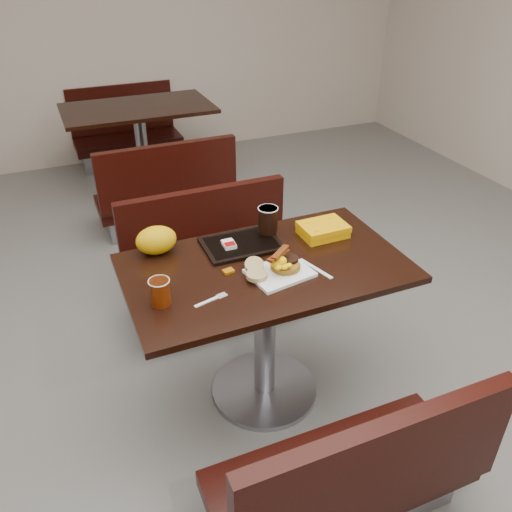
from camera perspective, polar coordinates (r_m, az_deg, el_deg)
name	(u,v)px	position (r m, az deg, el deg)	size (l,w,h in m)	color
floor	(264,391)	(2.73, 0.90, -14.38)	(6.00, 7.00, 0.01)	gray
wall_back	(107,6)	(5.31, -15.82, 24.56)	(6.00, 0.01, 2.80)	#C3B09E
table_near	(265,333)	(2.47, 0.97, -8.34)	(1.20, 0.70, 0.75)	black
bench_near_s	(342,452)	(2.06, 9.34, -20.20)	(1.00, 0.46, 0.72)	black
bench_near_n	(216,262)	(3.01, -4.39, -0.61)	(1.00, 0.46, 0.72)	black
table_far	(142,150)	(4.67, -12.18, 11.11)	(1.20, 0.70, 0.75)	black
bench_far_s	(163,183)	(4.04, -10.02, 7.81)	(1.00, 0.46, 0.72)	black
bench_far_n	(127,128)	(5.33, -13.82, 13.30)	(1.00, 0.46, 0.72)	black
platter	(280,273)	(2.19, 2.59, -1.84)	(0.25, 0.19, 0.01)	white
pancake_stack	(286,265)	(2.20, 3.21, -1.00)	(0.13, 0.13, 0.03)	#9C671A
sausage_patty	(289,259)	(2.21, 3.64, -0.31)	(0.08, 0.08, 0.01)	black
scrambled_eggs	(281,262)	(2.15, 2.72, -0.66)	(0.09, 0.07, 0.04)	#FFC605
bacon_strips	(278,255)	(2.15, 2.45, 0.12)	(0.14, 0.06, 0.01)	#431104
muffin_bottom	(257,275)	(2.14, 0.07, -2.09)	(0.09, 0.09, 0.02)	tan
muffin_top	(254,265)	(2.18, -0.19, -0.99)	(0.08, 0.08, 0.02)	tan
coffee_cup_near	(160,292)	(2.03, -10.33, -3.88)	(0.08, 0.08, 0.11)	#952F05
fork	(206,302)	(2.04, -5.40, -4.97)	(0.14, 0.03, 0.00)	white
knife	(316,269)	(2.24, 6.47, -1.36)	(0.19, 0.02, 0.00)	white
condiment_syrup	(228,271)	(2.20, -3.00, -1.64)	(0.04, 0.03, 0.01)	#A45507
condiment_ketchup	(233,257)	(2.30, -2.49, -0.14)	(0.03, 0.03, 0.01)	#8C0504
tray	(241,244)	(2.38, -1.60, 1.28)	(0.34, 0.24, 0.02)	black
hashbrown_sleeve_left	(229,244)	(2.35, -2.96, 1.28)	(0.05, 0.07, 0.02)	silver
coffee_cup_far	(268,220)	(2.44, 1.30, 3.94)	(0.09, 0.09, 0.12)	black
clamshell	(323,230)	(2.48, 7.27, 2.85)	(0.21, 0.16, 0.06)	#E89B03
paper_bag	(156,240)	(2.35, -10.75, 1.70)	(0.18, 0.13, 0.13)	#CC9A06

